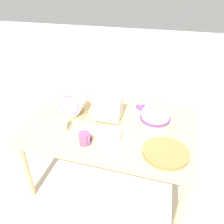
# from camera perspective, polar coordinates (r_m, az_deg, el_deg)

# --- Properties ---
(ground_plane) EXTENTS (14.00, 14.00, 0.00)m
(ground_plane) POSITION_cam_1_polar(r_m,az_deg,el_deg) (2.15, 0.00, -16.15)
(ground_plane) COLOR beige
(display_table) EXTENTS (1.29, 0.89, 0.59)m
(display_table) POSITION_cam_1_polar(r_m,az_deg,el_deg) (1.79, 0.00, -4.67)
(display_table) COLOR tan
(display_table) RESTS_ON ground_plane
(ceramic_vase) EXTENTS (0.23, 0.23, 0.29)m
(ceramic_vase) POSITION_cam_1_polar(r_m,az_deg,el_deg) (1.67, 11.29, -0.77)
(ceramic_vase) COLOR silver
(ceramic_vase) RESTS_ON display_table
(dish_rack_round_plates) EXTENTS (0.20, 0.17, 0.21)m
(dish_rack_round_plates) POSITION_cam_1_polar(r_m,az_deg,el_deg) (1.84, -10.28, 1.46)
(dish_rack_round_plates) COLOR tan
(dish_rack_round_plates) RESTS_ON display_table
(dish_rack_square_plates) EXTENTS (0.21, 0.17, 0.23)m
(dish_rack_square_plates) POSITION_cam_1_polar(r_m,az_deg,el_deg) (1.76, -0.87, 0.66)
(dish_rack_square_plates) COLOR tan
(dish_rack_square_plates) RESTS_ON display_table
(wicker_charger_stack) EXTENTS (0.31, 0.31, 0.03)m
(wicker_charger_stack) POSITION_cam_1_polar(r_m,az_deg,el_deg) (1.51, 13.84, -10.20)
(wicker_charger_stack) COLOR olive
(wicker_charger_stack) RESTS_ON display_table
(mug_plum_glaze) EXTENTS (0.09, 0.08, 0.09)m
(mug_plum_glaze) POSITION_cam_1_polar(r_m,az_deg,el_deg) (1.54, -7.02, -6.90)
(mug_plum_glaze) COLOR #7A4770
(mug_plum_glaze) RESTS_ON display_table
(mug_cream_glaze) EXTENTS (0.09, 0.08, 0.09)m
(mug_cream_glaze) POSITION_cam_1_polar(r_m,az_deg,el_deg) (1.57, 0.83, -5.80)
(mug_cream_glaze) COLOR silver
(mug_cream_glaze) RESTS_ON display_table
(mug_sage_glaze) EXTENTS (0.09, 0.08, 0.09)m
(mug_sage_glaze) POSITION_cam_1_polar(r_m,az_deg,el_deg) (1.71, -12.59, -3.08)
(mug_sage_glaze) COLOR #9EB28E
(mug_sage_glaze) RESTS_ON display_table
(fruit_bowl) EXTENTS (0.14, 0.14, 0.09)m
(fruit_bowl) POSITION_cam_1_polar(r_m,az_deg,el_deg) (1.87, 7.42, 0.34)
(fruit_bowl) COLOR white
(fruit_bowl) RESTS_ON display_table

